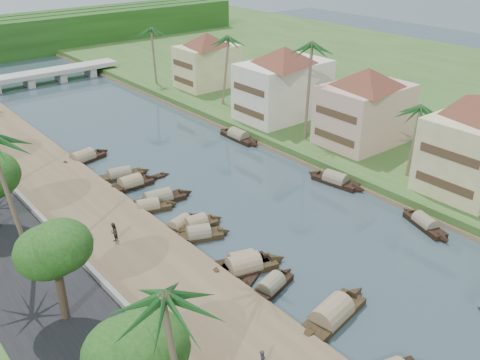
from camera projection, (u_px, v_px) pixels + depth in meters
ground at (340, 247)px, 49.21m from camera, size 220.00×220.00×0.00m
left_bank at (84, 215)px, 53.89m from camera, size 10.00×180.00×0.80m
right_bank at (322, 135)px, 73.73m from camera, size 16.00×180.00×1.20m
retaining_wall at (41, 220)px, 51.08m from camera, size 0.40×180.00×1.10m
far_right_fill at (465, 88)px, 94.80m from camera, size 60.00×220.00×1.15m
bridge at (44, 74)px, 98.72m from camera, size 28.00×4.00×2.40m
building_mid at (365, 105)px, 67.70m from camera, size 14.11×14.11×9.70m
building_far at (283, 82)px, 76.79m from camera, size 15.59×15.59×10.20m
building_distant at (207, 59)px, 91.54m from camera, size 12.62×12.62×9.20m
sampan_2 at (331, 316)px, 40.02m from camera, size 9.71×3.52×2.47m
sampan_3 at (271, 287)px, 43.21m from camera, size 6.85×3.10×1.87m
sampan_4 at (244, 267)px, 45.70m from camera, size 8.32×3.83×2.30m
sampan_5 at (242, 262)px, 46.32m from camera, size 6.61×3.54×2.08m
sampan_6 at (199, 235)px, 50.42m from camera, size 6.46×3.82×1.95m
sampan_7 at (180, 225)px, 52.03m from camera, size 6.50×2.94×1.77m
sampan_8 at (196, 225)px, 52.15m from camera, size 6.23×2.20×1.94m
sampan_9 at (158, 199)px, 56.88m from camera, size 8.49×2.82×2.12m
sampan_10 at (148, 207)px, 55.29m from camera, size 6.68×3.39×1.87m
sampan_11 at (131, 184)px, 60.17m from camera, size 7.19×1.87×2.08m
sampan_12 at (120, 175)px, 62.36m from camera, size 7.69×2.80×1.85m
sampan_13 at (83, 159)px, 66.66m from camera, size 8.25×3.26×2.21m
sampan_14 at (425, 224)px, 52.28m from camera, size 3.56×7.19×1.80m
sampan_15 at (336, 180)px, 61.05m from camera, size 2.87×7.89×2.09m
sampan_16 at (239, 137)px, 73.59m from camera, size 1.84×8.54×2.10m
canoe_1 at (254, 274)px, 45.37m from camera, size 5.09×3.10×0.85m
canoe_2 at (146, 180)px, 61.91m from camera, size 6.27×1.32×0.90m
palm_1 at (417, 110)px, 57.30m from camera, size 3.20×3.20×9.40m
palm_2 at (310, 47)px, 65.50m from camera, size 3.20×3.20×13.93m
palm_3 at (223, 40)px, 80.13m from camera, size 3.20×3.20×11.73m
palm_4 at (177, 295)px, 25.01m from camera, size 3.20×3.20×11.65m
palm_5 at (4, 138)px, 38.27m from camera, size 3.20×3.20×13.51m
palm_7 at (152, 30)px, 91.40m from camera, size 3.20×3.20×11.00m
tree_1 at (136, 351)px, 28.63m from camera, size 4.83×4.83×6.92m
tree_2 at (54, 250)px, 35.98m from camera, size 4.39×4.39×7.61m
tree_6 at (304, 79)px, 80.46m from camera, size 4.27×4.27×6.42m
person_far at (114, 232)px, 48.48m from camera, size 1.10×1.08×1.79m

